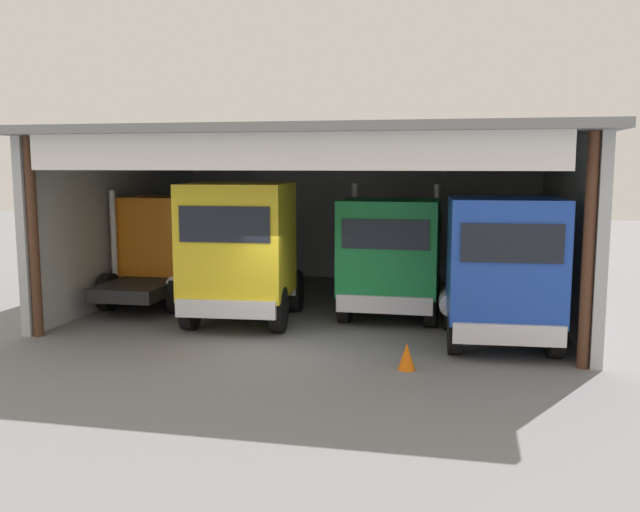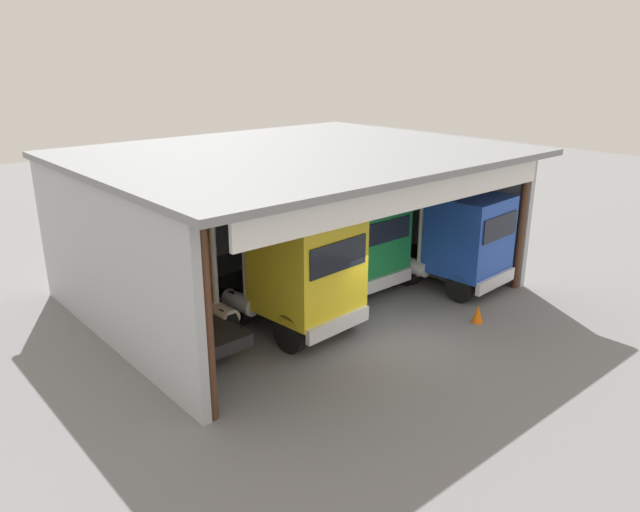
% 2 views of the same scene
% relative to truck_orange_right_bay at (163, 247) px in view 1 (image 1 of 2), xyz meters
% --- Properties ---
extents(ground_plane, '(80.00, 80.00, 0.00)m').
position_rel_truck_orange_right_bay_xyz_m(ground_plane, '(5.05, -4.64, -1.69)').
color(ground_plane, slate).
rests_on(ground_plane, ground).
extents(workshop_shed, '(13.71, 11.30, 5.05)m').
position_rel_truck_orange_right_bay_xyz_m(workshop_shed, '(5.05, 1.38, 1.85)').
color(workshop_shed, '#ADB2B7').
rests_on(workshop_shed, ground).
extents(truck_orange_right_bay, '(2.67, 4.56, 3.43)m').
position_rel_truck_orange_right_bay_xyz_m(truck_orange_right_bay, '(0.00, 0.00, 0.00)').
color(truck_orange_right_bay, orange).
rests_on(truck_orange_right_bay, ground).
extents(truck_yellow_center_left_bay, '(3.01, 5.34, 3.70)m').
position_rel_truck_orange_right_bay_xyz_m(truck_yellow_center_left_bay, '(3.19, -2.21, 0.27)').
color(truck_yellow_center_left_bay, yellow).
rests_on(truck_yellow_center_left_bay, ground).
extents(truck_green_left_bay, '(2.72, 4.33, 3.63)m').
position_rel_truck_orange_right_bay_xyz_m(truck_green_left_bay, '(6.94, -0.80, 0.05)').
color(truck_green_left_bay, '#197F3D').
rests_on(truck_green_left_bay, ground).
extents(truck_blue_yard_outside, '(2.80, 4.85, 3.44)m').
position_rel_truck_orange_right_bay_xyz_m(truck_blue_yard_outside, '(9.74, -3.18, 0.11)').
color(truck_blue_yard_outside, '#1E47B7').
rests_on(truck_blue_yard_outside, ground).
extents(oil_drum, '(0.58, 0.58, 0.92)m').
position_rel_truck_orange_right_bay_xyz_m(oil_drum, '(10.28, 5.11, -1.23)').
color(oil_drum, gold).
rests_on(oil_drum, ground).
extents(tool_cart, '(0.90, 0.60, 1.00)m').
position_rel_truck_orange_right_bay_xyz_m(tool_cart, '(1.78, 4.45, -1.19)').
color(tool_cart, red).
rests_on(tool_cart, ground).
extents(traffic_cone, '(0.36, 0.36, 0.56)m').
position_rel_truck_orange_right_bay_xyz_m(traffic_cone, '(7.81, -5.38, -1.41)').
color(traffic_cone, orange).
rests_on(traffic_cone, ground).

